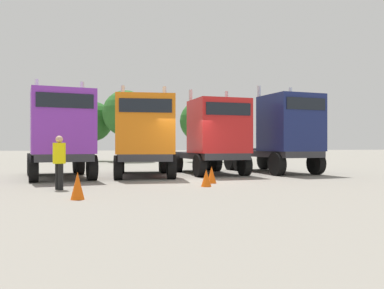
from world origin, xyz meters
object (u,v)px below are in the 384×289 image
at_px(traffic_cone_near, 212,175).
at_px(traffic_cone_mid, 78,186).
at_px(semi_truck_purple, 61,134).
at_px(visitor_in_hivis, 59,158).
at_px(semi_truck_red, 214,137).
at_px(semi_truck_orange, 144,136).
at_px(semi_truck_navy, 283,133).
at_px(traffic_cone_far, 206,178).

distance_m(traffic_cone_near, traffic_cone_mid, 5.90).
relative_size(semi_truck_purple, visitor_in_hivis, 3.68).
relative_size(semi_truck_red, traffic_cone_mid, 8.46).
bearing_deg(traffic_cone_mid, semi_truck_orange, 69.76).
bearing_deg(semi_truck_red, traffic_cone_mid, -42.09).
bearing_deg(semi_truck_red, traffic_cone_near, -21.96).
bearing_deg(semi_truck_red, semi_truck_orange, -81.98).
distance_m(semi_truck_purple, visitor_in_hivis, 4.33).
xyz_separation_m(semi_truck_purple, semi_truck_navy, (10.56, 0.89, 0.13)).
height_order(semi_truck_red, visitor_in_hivis, semi_truck_red).
distance_m(traffic_cone_near, traffic_cone_far, 1.27).
height_order(semi_truck_purple, semi_truck_navy, semi_truck_navy).
relative_size(traffic_cone_mid, traffic_cone_far, 1.24).
height_order(semi_truck_orange, visitor_in_hivis, semi_truck_orange).
xyz_separation_m(semi_truck_red, visitor_in_hivis, (-6.68, -5.16, -0.84)).
distance_m(semi_truck_orange, traffic_cone_far, 5.07).
xyz_separation_m(semi_truck_red, traffic_cone_far, (-1.86, -5.32, -1.55)).
height_order(traffic_cone_near, traffic_cone_far, traffic_cone_near).
height_order(semi_truck_purple, traffic_cone_near, semi_truck_purple).
distance_m(semi_truck_navy, traffic_cone_near, 6.67).
xyz_separation_m(semi_truck_purple, visitor_in_hivis, (0.26, -4.23, -0.89)).
height_order(semi_truck_purple, traffic_cone_mid, semi_truck_purple).
height_order(visitor_in_hivis, traffic_cone_far, visitor_in_hivis).
xyz_separation_m(semi_truck_orange, traffic_cone_mid, (-2.58, -7.00, -1.46)).
bearing_deg(semi_truck_navy, traffic_cone_far, -53.31).
distance_m(semi_truck_navy, traffic_cone_mid, 12.46).
bearing_deg(visitor_in_hivis, traffic_cone_far, 154.57).
relative_size(visitor_in_hivis, traffic_cone_far, 2.94).
distance_m(semi_truck_purple, traffic_cone_near, 6.66).
bearing_deg(semi_truck_purple, traffic_cone_near, 50.90).
bearing_deg(traffic_cone_far, semi_truck_navy, 43.92).
relative_size(semi_truck_orange, semi_truck_red, 1.02).
distance_m(semi_truck_orange, visitor_in_hivis, 5.54).
bearing_deg(visitor_in_hivis, semi_truck_purple, -110.04).
bearing_deg(semi_truck_purple, semi_truck_orange, 83.82).
xyz_separation_m(semi_truck_orange, semi_truck_navy, (7.06, 0.71, 0.19)).
xyz_separation_m(semi_truck_red, traffic_cone_near, (-1.33, -4.16, -1.53)).
distance_m(semi_truck_red, traffic_cone_mid, 9.92).
bearing_deg(traffic_cone_near, traffic_cone_mid, -142.59).
distance_m(visitor_in_hivis, traffic_cone_far, 4.87).
distance_m(semi_truck_purple, semi_truck_navy, 10.60).
bearing_deg(semi_truck_navy, traffic_cone_near, -57.43).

